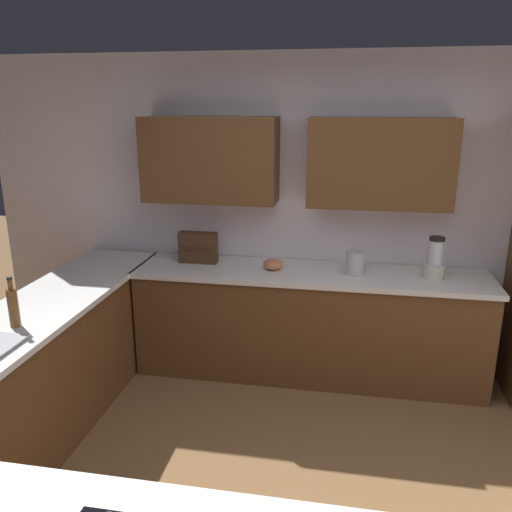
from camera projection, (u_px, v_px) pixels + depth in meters
name	position (u px, v px, depth m)	size (l,w,h in m)	color
wall_back	(319.00, 201.00, 4.33)	(6.00, 0.44, 2.60)	silver
lower_cabinets_back	(308.00, 325.00, 4.30)	(2.80, 0.60, 0.86)	brown
countertop_back	(310.00, 274.00, 4.18)	(2.84, 0.64, 0.04)	silver
lower_cabinets_side	(38.00, 377.00, 3.49)	(0.60, 2.90, 0.86)	brown
countertop_side	(30.00, 315.00, 3.37)	(0.64, 2.94, 0.04)	silver
blender	(435.00, 261.00, 3.97)	(0.15, 0.15, 0.33)	beige
mixing_bowl	(273.00, 264.00, 4.21)	(0.16, 0.16, 0.09)	#CC724C
spice_rack	(198.00, 248.00, 4.37)	(0.32, 0.11, 0.26)	#472B19
kettle	(355.00, 263.00, 4.08)	(0.15, 0.15, 0.18)	#B7BABF
dish_soap_bottle	(13.00, 306.00, 3.11)	(0.06, 0.06, 0.32)	brown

